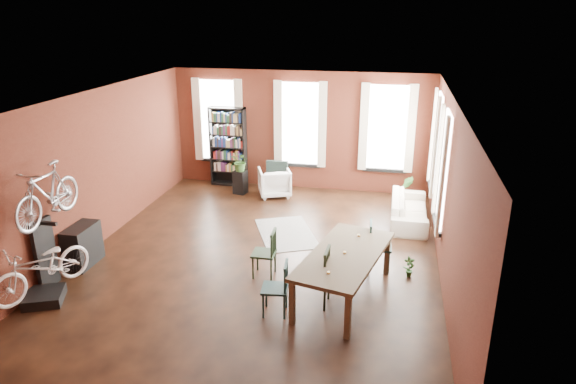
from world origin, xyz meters
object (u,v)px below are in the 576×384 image
(cream_sofa, at_px, (409,205))
(bike_trainer, at_px, (44,297))
(dining_table, at_px, (344,275))
(dining_chair_a, at_px, (275,288))
(console_table, at_px, (83,245))
(dining_chair_b, at_px, (264,253))
(dining_chair_c, at_px, (339,279))
(white_armchair, at_px, (274,181))
(bicycle_floor, at_px, (38,244))
(dining_chair_d, at_px, (380,246))
(bookshelf, at_px, (228,147))
(plant_stand, at_px, (240,182))

(cream_sofa, height_order, bike_trainer, cream_sofa)
(dining_table, relative_size, dining_chair_a, 2.65)
(dining_chair_a, distance_m, cream_sofa, 4.90)
(console_table, bearing_deg, dining_chair_a, -12.39)
(dining_chair_b, height_order, cream_sofa, dining_chair_b)
(dining_chair_c, height_order, cream_sofa, dining_chair_c)
(white_armchair, distance_m, bicycle_floor, 6.48)
(dining_chair_b, xyz_separation_m, dining_chair_d, (2.09, 0.70, 0.02))
(dining_chair_b, xyz_separation_m, white_armchair, (-0.81, 4.27, -0.05))
(dining_chair_a, bearing_deg, dining_chair_d, 133.46)
(dining_chair_a, xyz_separation_m, dining_chair_c, (0.99, 0.40, 0.06))
(bookshelf, relative_size, console_table, 2.75)
(dining_table, height_order, bicycle_floor, bicycle_floor)
(dining_table, bearing_deg, cream_sofa, 85.99)
(console_table, bearing_deg, white_armchair, 58.98)
(bike_trainer, height_order, bicycle_floor, bicycle_floor)
(dining_chair_c, relative_size, plant_stand, 1.63)
(dining_chair_c, xyz_separation_m, dining_chair_d, (0.61, 1.47, -0.04))
(plant_stand, bearing_deg, dining_chair_c, -57.33)
(dining_chair_d, relative_size, bookshelf, 0.43)
(white_armchair, bearing_deg, dining_table, 95.07)
(cream_sofa, xyz_separation_m, bicycle_floor, (-6.09, -4.83, 0.66))
(dining_table, relative_size, plant_stand, 3.82)
(dining_chair_c, distance_m, cream_sofa, 4.16)
(dining_chair_d, bearing_deg, cream_sofa, -16.43)
(dining_chair_c, distance_m, plant_stand, 5.99)
(dining_chair_b, height_order, white_armchair, dining_chair_b)
(dining_table, xyz_separation_m, plant_stand, (-3.29, 4.70, -0.10))
(bookshelf, distance_m, bike_trainer, 6.76)
(dining_chair_b, xyz_separation_m, dining_chair_c, (1.47, -0.78, 0.06))
(dining_chair_b, distance_m, cream_sofa, 4.18)
(dining_chair_c, bearing_deg, bookshelf, 35.98)
(white_armchair, relative_size, bike_trainer, 1.34)
(dining_chair_b, xyz_separation_m, bookshelf, (-2.28, 4.91, 0.64))
(bookshelf, xyz_separation_m, cream_sofa, (4.95, -1.70, -0.69))
(dining_chair_a, distance_m, dining_chair_b, 1.28)
(white_armchair, height_order, bike_trainer, white_armchair)
(white_armchair, height_order, bicycle_floor, bicycle_floor)
(dining_chair_b, height_order, dining_chair_d, dining_chair_d)
(dining_table, distance_m, plant_stand, 5.73)
(dining_table, distance_m, bookshelf, 6.60)
(dining_chair_d, bearing_deg, console_table, 96.69)
(bicycle_floor, bearing_deg, bike_trainer, -105.49)
(cream_sofa, xyz_separation_m, plant_stand, (-4.43, 1.05, -0.09))
(dining_chair_a, distance_m, bicycle_floor, 3.98)
(bookshelf, bearing_deg, dining_chair_d, -43.98)
(dining_table, distance_m, console_table, 5.09)
(bike_trainer, bearing_deg, dining_chair_c, 10.26)
(dining_chair_b, height_order, bicycle_floor, bicycle_floor)
(cream_sofa, height_order, plant_stand, cream_sofa)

